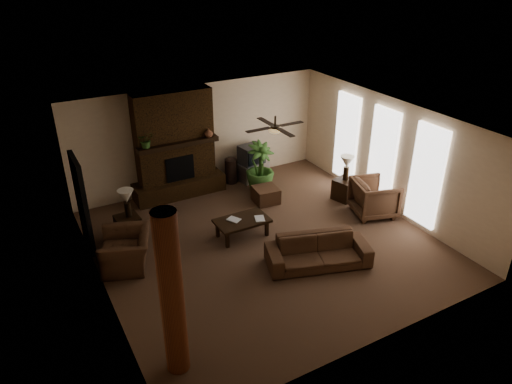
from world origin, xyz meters
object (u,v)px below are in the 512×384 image
coffee_table (242,222)px  ottoman (266,195)px  sofa (318,247)px  lamp_left (126,198)px  armchair_left (125,245)px  side_table_right (344,189)px  floor_vase (231,168)px  armchair_right (375,196)px  side_table_left (128,227)px  floor_plant (260,177)px  lamp_right (347,163)px  log_column (172,296)px  tv_stand (253,171)px

coffee_table → ottoman: coffee_table is taller
sofa → lamp_left: (-3.10, 2.91, 0.59)m
armchair_left → lamp_left: size_ratio=1.73×
ottoman → sofa: bearing=-98.5°
side_table_right → floor_vase: bearing=132.6°
sofa → lamp_left: size_ratio=3.26×
armchair_right → side_table_right: armchair_right is taller
floor_vase → side_table_left: size_ratio=1.40×
floor_plant → side_table_left: size_ratio=2.48×
lamp_left → coffee_table: bearing=-28.0°
floor_plant → lamp_right: size_ratio=2.10×
coffee_table → log_column: bearing=-132.4°
lamp_left → lamp_right: (5.43, -0.85, 0.00)m
armchair_left → floor_plant: size_ratio=0.82×
side_table_left → floor_plant: bearing=9.8°
armchair_left → floor_vase: bearing=144.2°
floor_plant → lamp_left: size_ratio=2.10×
armchair_left → floor_plant: armchair_left is taller
tv_stand → lamp_left: lamp_left is taller
floor_plant → armchair_right: bearing=-54.2°
lamp_left → side_table_right: size_ratio=1.18×
armchair_left → side_table_left: armchair_left is taller
log_column → armchair_left: log_column is taller
sofa → armchair_right: 2.65m
ottoman → side_table_left: 3.58m
sofa → ottoman: (0.43, 2.90, -0.21)m
floor_vase → side_table_left: (-3.31, -1.47, -0.16)m
log_column → tv_stand: (4.32, 5.46, -1.15)m
sofa → side_table_left: sofa is taller
log_column → armchair_right: log_column is taller
ottoman → floor_vase: size_ratio=0.78×
log_column → floor_plant: (4.14, 4.73, -1.02)m
floor_vase → lamp_left: size_ratio=1.18×
lamp_left → sofa: bearing=-43.2°
floor_plant → side_table_right: floor_plant is taller
armchair_left → sofa: bearing=81.3°
side_table_left → lamp_left: bearing=9.9°
log_column → floor_plant: 6.37m
tv_stand → floor_vase: bearing=161.4°
coffee_table → floor_vase: size_ratio=1.56×
sofa → floor_vase: 4.38m
side_table_right → log_column: bearing=-151.1°
lamp_right → sofa: bearing=-138.5°
log_column → floor_vase: (3.68, 5.55, -0.97)m
sofa → floor_vase: bearing=105.7°
log_column → floor_vase: size_ratio=3.64×
floor_vase → lamp_right: lamp_right is taller
coffee_table → side_table_right: bearing=5.7°
floor_plant → tv_stand: bearing=76.2°
armchair_left → armchair_right: 5.96m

